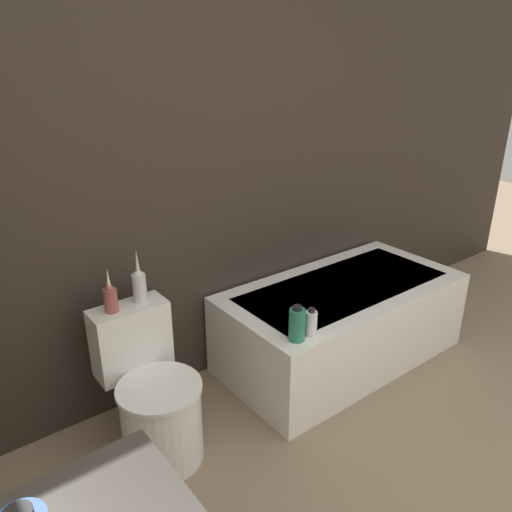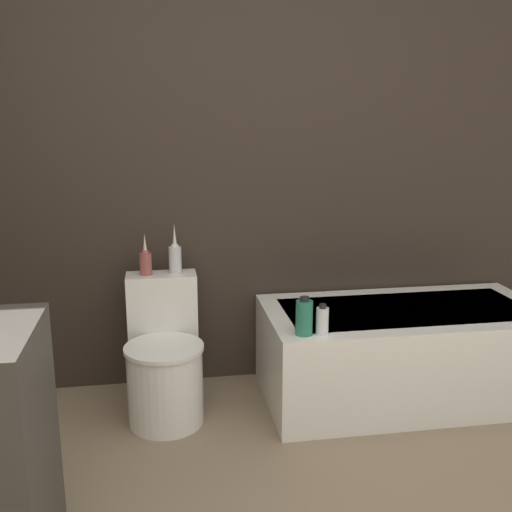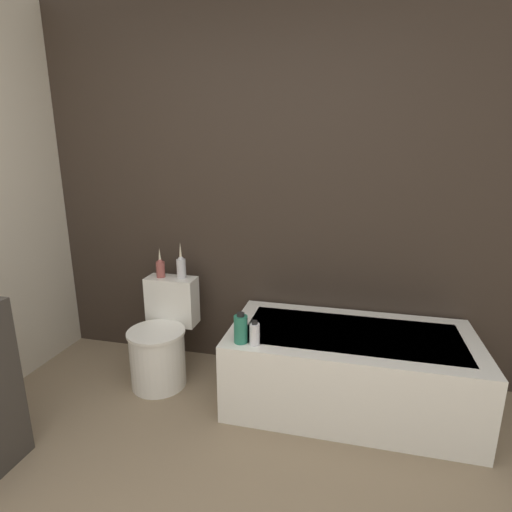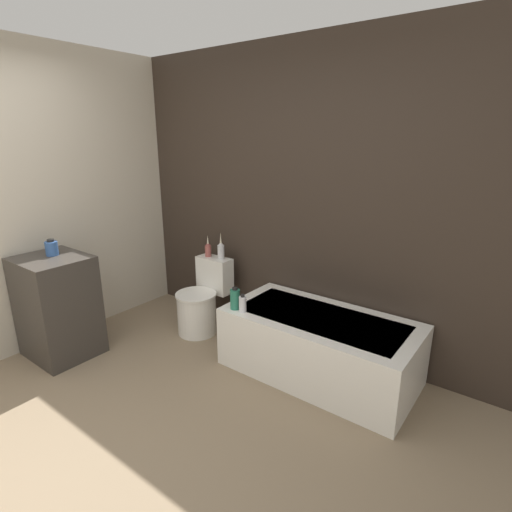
{
  "view_description": "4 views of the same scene",
  "coord_description": "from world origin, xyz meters",
  "px_view_note": "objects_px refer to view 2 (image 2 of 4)",
  "views": [
    {
      "loc": [
        -1.3,
        -0.01,
        1.8
      ],
      "look_at": [
        -0.03,
        1.65,
        0.93
      ],
      "focal_mm": 35.0,
      "sensor_mm": 36.0,
      "label": 1
    },
    {
      "loc": [
        -0.53,
        -1.04,
        1.51
      ],
      "look_at": [
        -0.09,
        1.62,
        0.86
      ],
      "focal_mm": 42.0,
      "sensor_mm": 36.0,
      "label": 2
    },
    {
      "loc": [
        0.7,
        -0.51,
        1.59
      ],
      "look_at": [
        0.17,
        1.69,
        0.98
      ],
      "focal_mm": 28.0,
      "sensor_mm": 36.0,
      "label": 3
    },
    {
      "loc": [
        2.03,
        -0.75,
        1.85
      ],
      "look_at": [
        0.17,
        1.73,
        0.9
      ],
      "focal_mm": 28.0,
      "sensor_mm": 36.0,
      "label": 4
    }
  ],
  "objects_px": {
    "bathtub": "(404,352)",
    "shampoo_bottle_short": "(322,320)",
    "vase_silver": "(175,256)",
    "vase_gold": "(146,261)",
    "toilet": "(164,362)",
    "shampoo_bottle_tall": "(304,317)"
  },
  "relations": [
    {
      "from": "bathtub",
      "to": "shampoo_bottle_short",
      "type": "distance_m",
      "value": 0.69
    },
    {
      "from": "vase_silver",
      "to": "shampoo_bottle_short",
      "type": "height_order",
      "value": "vase_silver"
    },
    {
      "from": "toilet",
      "to": "vase_silver",
      "type": "height_order",
      "value": "vase_silver"
    },
    {
      "from": "bathtub",
      "to": "toilet",
      "type": "distance_m",
      "value": 1.27
    },
    {
      "from": "toilet",
      "to": "shampoo_bottle_short",
      "type": "bearing_deg",
      "value": -20.5
    },
    {
      "from": "toilet",
      "to": "shampoo_bottle_short",
      "type": "height_order",
      "value": "toilet"
    },
    {
      "from": "vase_gold",
      "to": "shampoo_bottle_short",
      "type": "relative_size",
      "value": 1.46
    },
    {
      "from": "bathtub",
      "to": "vase_gold",
      "type": "bearing_deg",
      "value": 172.34
    },
    {
      "from": "shampoo_bottle_tall",
      "to": "shampoo_bottle_short",
      "type": "xyz_separation_m",
      "value": [
        0.08,
        -0.01,
        -0.02
      ]
    },
    {
      "from": "toilet",
      "to": "shampoo_bottle_short",
      "type": "relative_size",
      "value": 4.71
    },
    {
      "from": "bathtub",
      "to": "vase_silver",
      "type": "bearing_deg",
      "value": 170.42
    },
    {
      "from": "vase_silver",
      "to": "shampoo_bottle_tall",
      "type": "bearing_deg",
      "value": -39.88
    },
    {
      "from": "vase_gold",
      "to": "shampoo_bottle_short",
      "type": "bearing_deg",
      "value": -30.01
    },
    {
      "from": "bathtub",
      "to": "vase_silver",
      "type": "xyz_separation_m",
      "value": [
        -1.2,
        0.2,
        0.53
      ]
    },
    {
      "from": "vase_silver",
      "to": "shampoo_bottle_tall",
      "type": "relative_size",
      "value": 1.41
    },
    {
      "from": "vase_gold",
      "to": "shampoo_bottle_short",
      "type": "height_order",
      "value": "vase_gold"
    },
    {
      "from": "vase_gold",
      "to": "vase_silver",
      "type": "distance_m",
      "value": 0.15
    },
    {
      "from": "vase_silver",
      "to": "shampoo_bottle_short",
      "type": "xyz_separation_m",
      "value": [
        0.66,
        -0.49,
        -0.22
      ]
    },
    {
      "from": "vase_gold",
      "to": "shampoo_bottle_tall",
      "type": "xyz_separation_m",
      "value": [
        0.72,
        -0.46,
        -0.19
      ]
    },
    {
      "from": "toilet",
      "to": "vase_gold",
      "type": "bearing_deg",
      "value": 111.41
    },
    {
      "from": "bathtub",
      "to": "shampoo_bottle_short",
      "type": "xyz_separation_m",
      "value": [
        -0.54,
        -0.29,
        0.31
      ]
    },
    {
      "from": "bathtub",
      "to": "vase_gold",
      "type": "height_order",
      "value": "vase_gold"
    }
  ]
}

